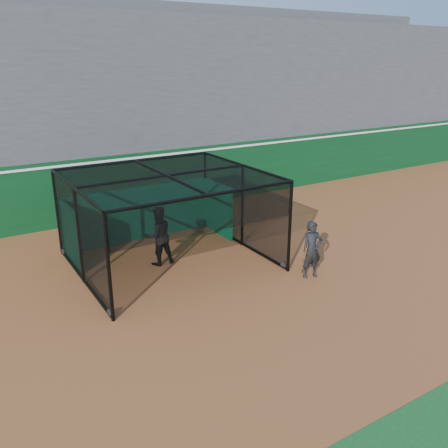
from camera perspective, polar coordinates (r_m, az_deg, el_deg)
ground at (r=12.86m, az=2.76°, el=-8.82°), size 120.00×120.00×0.00m
outfield_wall at (r=19.55m, az=-11.40°, el=4.79°), size 50.00×0.50×2.50m
grandstand at (r=22.60m, az=-15.47°, el=14.61°), size 50.00×7.85×8.95m
batting_cage at (r=14.59m, az=-6.74°, el=0.49°), size 5.54×5.08×2.78m
batter at (r=14.65m, az=-7.91°, el=-1.40°), size 0.91×0.71×1.86m
on_deck_player at (r=13.90m, az=10.52°, el=-3.07°), size 0.69×0.53×1.70m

